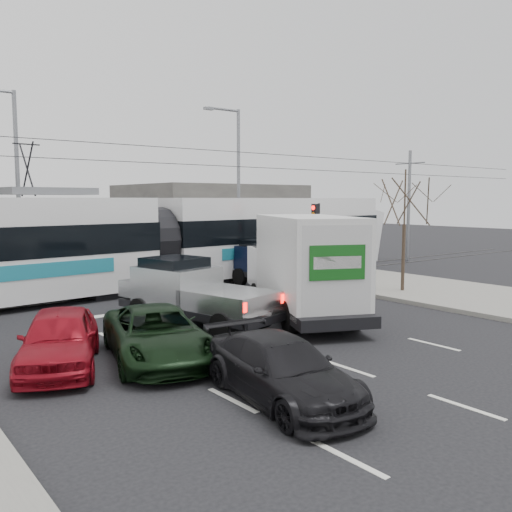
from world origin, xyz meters
TOP-DOWN VIEW (x-y plane):
  - ground at (0.00, 0.00)m, footprint 120.00×120.00m
  - sidewalk_right at (9.00, 0.00)m, footprint 6.00×60.00m
  - rails at (0.00, 10.00)m, footprint 60.00×1.60m
  - building_right at (12.00, 24.00)m, footprint 12.00×10.00m
  - bare_tree at (7.60, 2.50)m, footprint 2.40×2.40m
  - traffic_signal at (6.47, 6.50)m, footprint 0.44×0.44m
  - street_lamp_near at (7.31, 14.00)m, footprint 2.38×0.25m
  - street_lamp_far at (-4.19, 16.00)m, footprint 2.38×0.25m
  - catenary at (0.00, 10.00)m, footprint 60.00×0.20m
  - tram at (-0.02, 10.11)m, footprint 29.26×5.25m
  - silver_pickup at (-2.19, 3.25)m, footprint 3.17×5.96m
  - box_truck at (1.11, 1.57)m, footprint 4.92×7.16m
  - navy_pickup at (4.51, 7.32)m, footprint 2.27×5.10m
  - green_car at (-4.92, 0.30)m, footprint 3.37×5.08m
  - red_car at (-7.00, 1.12)m, footprint 3.19×4.46m
  - dark_car at (-4.23, -3.58)m, footprint 2.30×4.45m

SIDE VIEW (x-z plane):
  - ground at x=0.00m, z-range 0.00..0.00m
  - rails at x=0.00m, z-range 0.00..0.03m
  - sidewalk_right at x=9.00m, z-range 0.00..0.15m
  - dark_car at x=-4.23m, z-range 0.00..1.23m
  - green_car at x=-4.92m, z-range 0.00..1.30m
  - red_car at x=-7.00m, z-range 0.00..1.41m
  - silver_pickup at x=-2.19m, z-range -0.01..2.05m
  - navy_pickup at x=4.51m, z-range -0.01..2.08m
  - box_truck at x=1.11m, z-range -0.02..3.38m
  - tram at x=-0.02m, z-range -0.86..5.08m
  - building_right at x=12.00m, z-range 0.00..5.00m
  - traffic_signal at x=6.47m, z-range 0.94..4.54m
  - bare_tree at x=7.60m, z-range 1.29..6.29m
  - catenary at x=0.00m, z-range 0.38..7.38m
  - street_lamp_near at x=7.31m, z-range 0.61..9.61m
  - street_lamp_far at x=-4.19m, z-range 0.61..9.61m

